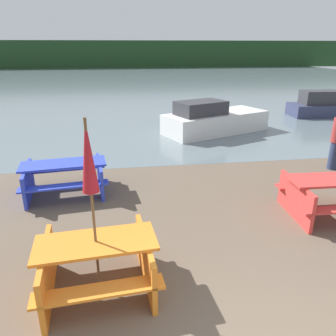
# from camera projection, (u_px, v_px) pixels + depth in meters

# --- Properties ---
(water) EXTENTS (60.00, 50.00, 0.00)m
(water) POSITION_uv_depth(u_px,v_px,m) (134.00, 80.00, 32.55)
(water) COLOR slate
(water) RESTS_ON ground_plane
(far_treeline) EXTENTS (80.00, 1.60, 4.00)m
(far_treeline) POSITION_uv_depth(u_px,v_px,m) (128.00, 54.00, 50.39)
(far_treeline) COLOR #1E3D1E
(far_treeline) RESTS_ON water
(picnic_table_orange) EXTENTS (1.73, 1.52, 0.77)m
(picnic_table_orange) POSITION_uv_depth(u_px,v_px,m) (98.00, 261.00, 4.47)
(picnic_table_orange) COLOR orange
(picnic_table_orange) RESTS_ON ground_plane
(picnic_table_red) EXTENTS (1.84, 1.45, 0.79)m
(picnic_table_red) POSITION_uv_depth(u_px,v_px,m) (332.00, 193.00, 6.49)
(picnic_table_red) COLOR red
(picnic_table_red) RESTS_ON ground_plane
(picnic_table_blue) EXTENTS (2.02, 1.59, 0.75)m
(picnic_table_blue) POSITION_uv_depth(u_px,v_px,m) (65.00, 175.00, 7.46)
(picnic_table_blue) COLOR blue
(picnic_table_blue) RESTS_ON ground_plane
(umbrella_crimson) EXTENTS (0.21, 0.21, 2.44)m
(umbrella_crimson) POSITION_uv_depth(u_px,v_px,m) (88.00, 160.00, 3.96)
(umbrella_crimson) COLOR brown
(umbrella_crimson) RESTS_ON ground_plane
(boat) EXTENTS (4.43, 3.08, 1.28)m
(boat) POSITION_uv_depth(u_px,v_px,m) (213.00, 120.00, 12.80)
(boat) COLOR silver
(boat) RESTS_ON water
(boat_second) EXTENTS (4.88, 1.69, 1.21)m
(boat_second) POSITION_uv_depth(u_px,v_px,m) (335.00, 106.00, 15.95)
(boat_second) COLOR #333856
(boat_second) RESTS_ON water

